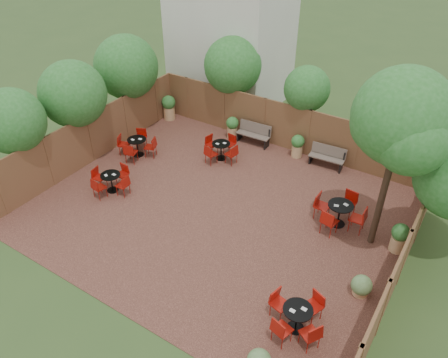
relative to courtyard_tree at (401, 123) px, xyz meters
The scene contains 13 objects.
ground 6.57m from the courtyard_tree, 165.15° to the right, with size 80.00×80.00×0.00m, color #354F23.
courtyard_paving 6.57m from the courtyard_tree, 165.15° to the right, with size 12.00×10.00×0.02m, color #3A2017.
fence_back 6.92m from the courtyard_tree, 142.71° to the left, with size 12.00×0.08×2.00m, color brown.
fence_left 11.41m from the courtyard_tree, behind, with size 0.08×10.00×2.00m, color brown.
fence_right 3.65m from the courtyard_tree, 48.81° to the right, with size 0.08×10.00×2.00m, color brown.
neighbour_building 11.53m from the courtyard_tree, 144.40° to the left, with size 5.00×4.00×8.00m, color beige.
overhang_foliage 7.60m from the courtyard_tree, behind, with size 15.76×10.56×2.70m.
courtyard_tree is the anchor object (origin of this frame).
park_bench_left 7.90m from the courtyard_tree, 151.41° to the left, with size 1.47×0.54×0.90m.
park_bench_right 5.77m from the courtyard_tree, 130.34° to the left, with size 1.40×0.54×0.85m.
bistro_tables 6.30m from the courtyard_tree, 169.20° to the right, with size 10.56×7.28×0.93m.
planters 7.37m from the courtyard_tree, 157.13° to the left, with size 11.89×3.83×1.15m.
low_shrubs 6.18m from the courtyard_tree, 92.54° to the right, with size 1.84×4.25×0.72m.
Camera 1 is at (6.50, -9.84, 9.71)m, focal length 35.47 mm.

